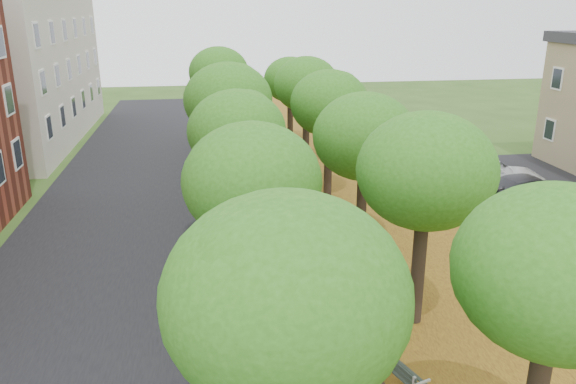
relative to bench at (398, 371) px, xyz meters
name	(u,v)px	position (x,y,z in m)	size (l,w,h in m)	color
street_asphalt	(111,228)	(-8.56, 11.86, -0.44)	(8.00, 70.00, 0.01)	black
footpath	(285,219)	(-1.06, 11.86, -0.44)	(3.20, 70.00, 0.01)	black
leaf_verge	(393,213)	(3.94, 11.86, -0.44)	(7.50, 70.00, 0.01)	olive
parking_lot	(551,196)	(12.44, 12.86, -0.44)	(9.00, 16.00, 0.01)	black
tree_row_west	(232,121)	(-3.26, 11.86, 4.04)	(3.92, 33.92, 6.18)	black
tree_row_east	(345,117)	(1.54, 11.86, 4.04)	(3.92, 33.92, 6.18)	black
bench	(398,371)	(0.00, 0.00, 0.00)	(1.07, 1.89, 0.86)	#262F27
car_red	(575,225)	(9.94, 7.52, 0.29)	(1.57, 4.49, 1.48)	maroon
car_grey	(528,190)	(10.61, 12.00, 0.27)	(2.01, 4.95, 1.44)	#303035
car_white	(490,175)	(9.94, 14.37, 0.33)	(2.56, 5.55, 1.54)	silver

